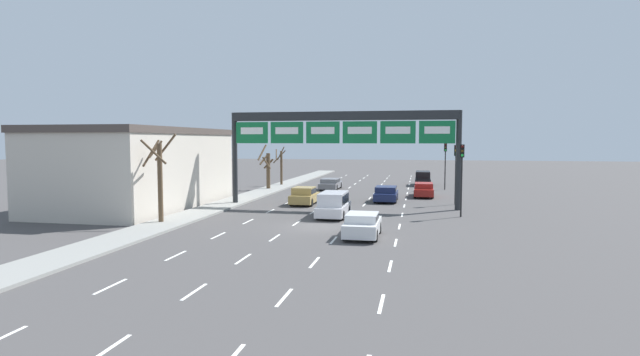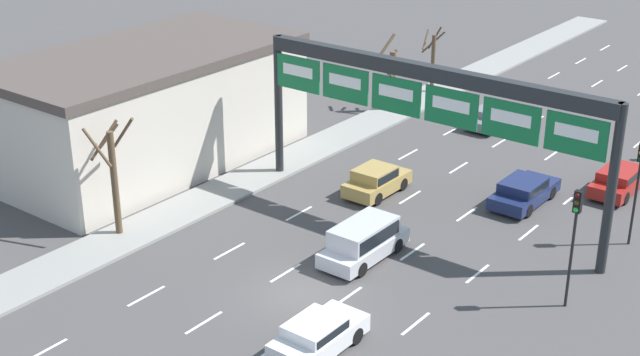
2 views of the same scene
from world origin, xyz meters
name	(u,v)px [view 1 (image 1 of 2)]	position (x,y,z in m)	size (l,w,h in m)	color
ground_plane	(318,227)	(0.00, 0.00, 0.00)	(220.00, 220.00, 0.00)	#474444
sidewalk_left	(175,221)	(-9.65, 0.00, 0.07)	(2.80, 110.00, 0.15)	gray
lane_dashes	(349,201)	(0.00, 13.50, 0.00)	(10.02, 67.00, 0.01)	white
sign_gantry	(342,129)	(0.00, 9.36, 6.29)	(18.53, 0.70, 7.66)	#232628
building_near	(140,167)	(-15.95, 6.36, 3.19)	(9.19, 17.31, 6.36)	beige
car_gold	(304,195)	(-3.30, 10.30, 0.78)	(1.87, 3.91, 1.47)	#A88947
car_grey	(331,183)	(-3.41, 23.53, 0.66)	(1.95, 4.90, 1.21)	slate
car_red	(424,189)	(6.55, 18.20, 0.72)	(1.84, 4.56, 1.34)	maroon
suv_silver	(333,203)	(0.24, 4.14, 0.96)	(1.91, 4.67, 1.73)	#B7B7BC
suv_black	(423,177)	(6.55, 30.57, 0.94)	(1.83, 4.87, 1.69)	black
car_white	(362,224)	(3.06, -2.80, 0.73)	(1.86, 4.02, 1.35)	silver
car_navy	(386,193)	(3.28, 13.83, 0.72)	(1.96, 4.53, 1.34)	#19234C
traffic_light_near_gantry	(456,162)	(9.09, 12.73, 3.54)	(0.30, 0.35, 4.98)	black
traffic_light_mid_block	(462,166)	(9.01, 5.80, 3.60)	(0.30, 0.35, 5.08)	black
traffic_light_far_end	(445,157)	(8.88, 25.82, 3.60)	(0.30, 0.35, 5.07)	black
tree_bare_closest	(267,168)	(-10.12, 21.93, 2.41)	(1.52, 1.68, 4.76)	brown
tree_bare_second	(159,175)	(-10.19, -0.95, 3.16)	(1.84, 1.85, 5.65)	brown
tree_bare_third	(281,165)	(-9.99, 26.87, 2.46)	(1.40, 1.89, 4.48)	brown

